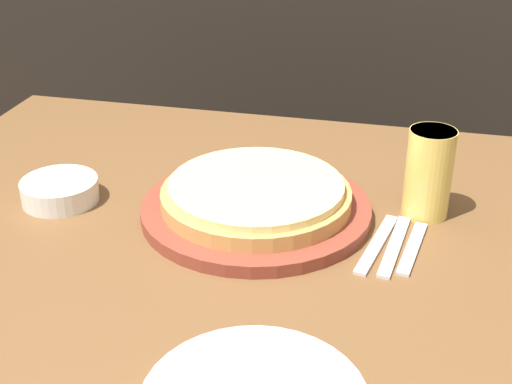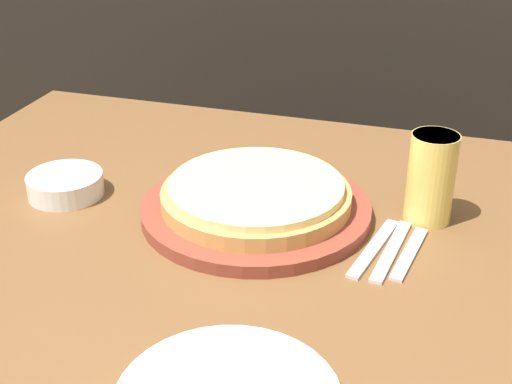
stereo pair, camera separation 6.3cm
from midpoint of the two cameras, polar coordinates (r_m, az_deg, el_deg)
pizza_on_board at (r=1.09m, az=-1.67°, el=-0.74°), size 0.35×0.35×0.06m
beer_glass at (r=1.09m, az=12.08°, el=1.74°), size 0.07×0.07×0.14m
side_bowl at (r=1.19m, az=-16.90°, el=0.09°), size 0.12×0.12×0.04m
fork at (r=1.03m, az=7.92°, el=-4.16°), size 0.05×0.17×0.00m
dinner_knife at (r=1.03m, az=9.30°, el=-4.31°), size 0.04×0.17×0.00m
spoon at (r=1.03m, az=10.69°, el=-4.46°), size 0.04×0.15×0.00m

